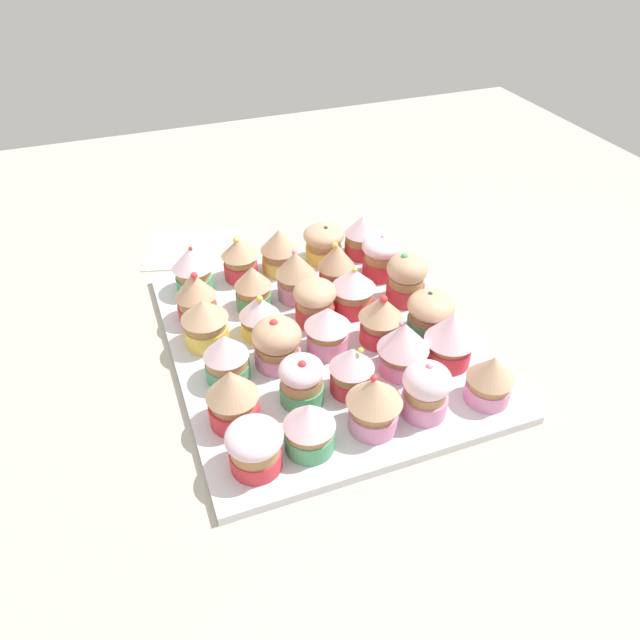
# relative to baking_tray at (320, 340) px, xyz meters

# --- Properties ---
(ground_plane) EXTENTS (1.80, 1.80, 0.03)m
(ground_plane) POSITION_rel_baking_tray_xyz_m (0.00, 0.00, -0.02)
(ground_plane) COLOR #B2A899
(baking_tray) EXTENTS (0.47, 0.40, 0.01)m
(baking_tray) POSITION_rel_baking_tray_xyz_m (0.00, 0.00, 0.00)
(baking_tray) COLOR silver
(baking_tray) RESTS_ON ground_plane
(cupcake_0) EXTENTS (0.06, 0.06, 0.08)m
(cupcake_0) POSITION_rel_baking_tray_xyz_m (-0.18, -0.14, 0.05)
(cupcake_0) COLOR #4C9E6B
(cupcake_0) RESTS_ON baking_tray
(cupcake_1) EXTENTS (0.06, 0.06, 0.08)m
(cupcake_1) POSITION_rel_baking_tray_xyz_m (-0.10, -0.15, 0.05)
(cupcake_1) COLOR #D1333D
(cupcake_1) RESTS_ON baking_tray
(cupcake_2) EXTENTS (0.06, 0.06, 0.07)m
(cupcake_2) POSITION_rel_baking_tray_xyz_m (-0.04, -0.15, 0.04)
(cupcake_2) COLOR #EFC651
(cupcake_2) RESTS_ON baking_tray
(cupcake_3) EXTENTS (0.06, 0.06, 0.07)m
(cupcake_3) POSITION_rel_baking_tray_xyz_m (0.03, -0.14, 0.04)
(cupcake_3) COLOR #4C9E6B
(cupcake_3) RESTS_ON baking_tray
(cupcake_4) EXTENTS (0.06, 0.06, 0.08)m
(cupcake_4) POSITION_rel_baking_tray_xyz_m (0.11, -0.15, 0.05)
(cupcake_4) COLOR #D1333D
(cupcake_4) RESTS_ON baking_tray
(cupcake_5) EXTENTS (0.06, 0.06, 0.06)m
(cupcake_5) POSITION_rel_baking_tray_xyz_m (0.18, -0.14, 0.04)
(cupcake_5) COLOR #D1333D
(cupcake_5) RESTS_ON baking_tray
(cupcake_6) EXTENTS (0.06, 0.06, 0.07)m
(cupcake_6) POSITION_rel_baking_tray_xyz_m (-0.18, -0.06, 0.04)
(cupcake_6) COLOR #D1333D
(cupcake_6) RESTS_ON baking_tray
(cupcake_7) EXTENTS (0.05, 0.05, 0.07)m
(cupcake_7) POSITION_rel_baking_tray_xyz_m (-0.10, -0.07, 0.04)
(cupcake_7) COLOR #4C9E6B
(cupcake_7) RESTS_ON baking_tray
(cupcake_8) EXTENTS (0.06, 0.06, 0.07)m
(cupcake_8) POSITION_rel_baking_tray_xyz_m (-0.04, -0.08, 0.04)
(cupcake_8) COLOR #EFC651
(cupcake_8) RESTS_ON baking_tray
(cupcake_9) EXTENTS (0.06, 0.06, 0.07)m
(cupcake_9) POSITION_rel_baking_tray_xyz_m (0.03, -0.07, 0.04)
(cupcake_9) COLOR pink
(cupcake_9) RESTS_ON baking_tray
(cupcake_10) EXTENTS (0.05, 0.05, 0.07)m
(cupcake_10) POSITION_rel_baking_tray_xyz_m (0.11, -0.06, 0.04)
(cupcake_10) COLOR #4C9E6B
(cupcake_10) RESTS_ON baking_tray
(cupcake_11) EXTENTS (0.06, 0.06, 0.07)m
(cupcake_11) POSITION_rel_baking_tray_xyz_m (0.18, -0.08, 0.04)
(cupcake_11) COLOR #4C9E6B
(cupcake_11) RESTS_ON baking_tray
(cupcake_12) EXTENTS (0.06, 0.06, 0.07)m
(cupcake_12) POSITION_rel_baking_tray_xyz_m (-0.18, -0.00, 0.04)
(cupcake_12) COLOR #EFC651
(cupcake_12) RESTS_ON baking_tray
(cupcake_13) EXTENTS (0.06, 0.06, 0.08)m
(cupcake_13) POSITION_rel_baking_tray_xyz_m (-0.10, -0.00, 0.05)
(cupcake_13) COLOR pink
(cupcake_13) RESTS_ON baking_tray
(cupcake_14) EXTENTS (0.06, 0.06, 0.07)m
(cupcake_14) POSITION_rel_baking_tray_xyz_m (-0.04, 0.01, 0.04)
(cupcake_14) COLOR #D1333D
(cupcake_14) RESTS_ON baking_tray
(cupcake_15) EXTENTS (0.06, 0.06, 0.07)m
(cupcake_15) POSITION_rel_baking_tray_xyz_m (0.03, 0.00, 0.04)
(cupcake_15) COLOR pink
(cupcake_15) RESTS_ON baking_tray
(cupcake_16) EXTENTS (0.06, 0.06, 0.07)m
(cupcake_16) POSITION_rel_baking_tray_xyz_m (0.11, 0.00, 0.04)
(cupcake_16) COLOR #D1333D
(cupcake_16) RESTS_ON baking_tray
(cupcake_17) EXTENTS (0.07, 0.07, 0.08)m
(cupcake_17) POSITION_rel_baking_tray_xyz_m (0.18, -0.00, 0.05)
(cupcake_17) COLOR pink
(cupcake_17) RESTS_ON baking_tray
(cupcake_18) EXTENTS (0.07, 0.07, 0.06)m
(cupcake_18) POSITION_rel_baking_tray_xyz_m (-0.19, 0.08, 0.04)
(cupcake_18) COLOR #EFC651
(cupcake_18) RESTS_ON baking_tray
(cupcake_19) EXTENTS (0.06, 0.06, 0.08)m
(cupcake_19) POSITION_rel_baking_tray_xyz_m (-0.11, 0.07, 0.05)
(cupcake_19) COLOR #D1333D
(cupcake_19) RESTS_ON baking_tray
(cupcake_20) EXTENTS (0.06, 0.06, 0.07)m
(cupcake_20) POSITION_rel_baking_tray_xyz_m (-0.04, 0.07, 0.04)
(cupcake_20) COLOR #D1333D
(cupcake_20) RESTS_ON baking_tray
(cupcake_21) EXTENTS (0.06, 0.06, 0.08)m
(cupcake_21) POSITION_rel_baking_tray_xyz_m (0.03, 0.07, 0.04)
(cupcake_21) COLOR #D1333D
(cupcake_21) RESTS_ON baking_tray
(cupcake_22) EXTENTS (0.07, 0.07, 0.08)m
(cupcake_22) POSITION_rel_baking_tray_xyz_m (0.10, 0.08, 0.05)
(cupcake_22) COLOR pink
(cupcake_22) RESTS_ON baking_tray
(cupcake_23) EXTENTS (0.06, 0.06, 0.08)m
(cupcake_23) POSITION_rel_baking_tray_xyz_m (0.18, 0.07, 0.04)
(cupcake_23) COLOR pink
(cupcake_23) RESTS_ON baking_tray
(cupcake_24) EXTENTS (0.06, 0.06, 0.07)m
(cupcake_24) POSITION_rel_baking_tray_xyz_m (-0.18, 0.14, 0.04)
(cupcake_24) COLOR #D1333D
(cupcake_24) RESTS_ON baking_tray
(cupcake_25) EXTENTS (0.06, 0.06, 0.07)m
(cupcake_25) POSITION_rel_baking_tray_xyz_m (-0.11, 0.14, 0.04)
(cupcake_25) COLOR #D1333D
(cupcake_25) RESTS_ON baking_tray
(cupcake_26) EXTENTS (0.06, 0.06, 0.08)m
(cupcake_26) POSITION_rel_baking_tray_xyz_m (-0.04, 0.15, 0.05)
(cupcake_26) COLOR #D1333D
(cupcake_26) RESTS_ON baking_tray
(cupcake_27) EXTENTS (0.06, 0.06, 0.07)m
(cupcake_27) POSITION_rel_baking_tray_xyz_m (0.04, 0.15, 0.04)
(cupcake_27) COLOR #4C9E6B
(cupcake_27) RESTS_ON baking_tray
(cupcake_28) EXTENTS (0.07, 0.07, 0.08)m
(cupcake_28) POSITION_rel_baking_tray_xyz_m (0.11, 0.14, 0.05)
(cupcake_28) COLOR #D1333D
(cupcake_28) RESTS_ON baking_tray
(cupcake_29) EXTENTS (0.06, 0.06, 0.07)m
(cupcake_29) POSITION_rel_baking_tray_xyz_m (0.18, 0.15, 0.04)
(cupcake_29) COLOR pink
(cupcake_29) RESTS_ON baking_tray
(napkin) EXTENTS (0.16, 0.18, 0.01)m
(napkin) POSITION_rel_baking_tray_xyz_m (-0.32, -0.12, -0.00)
(napkin) COLOR white
(napkin) RESTS_ON ground_plane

